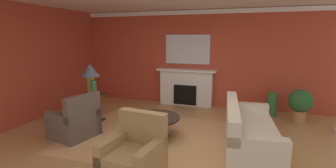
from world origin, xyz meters
TOP-DOWN VIEW (x-y plane):
  - ground_plane at (0.00, 0.00)m, footprint 9.77×9.77m
  - wall_fireplace at (0.00, 2.99)m, footprint 8.11×0.12m
  - wall_window at (-3.82, 0.30)m, footprint 0.12×6.47m
  - crown_moulding at (0.00, 2.91)m, footprint 8.11×0.08m
  - area_rug at (-0.44, 0.26)m, footprint 3.59×2.75m
  - fireplace at (-0.41, 2.78)m, footprint 1.80×0.35m
  - mantel_mirror at (-0.41, 2.90)m, footprint 1.36×0.04m
  - sofa at (1.39, 0.34)m, footprint 1.06×2.16m
  - armchair_near_window at (-2.06, -0.26)m, footprint 0.97×0.97m
  - armchair_facing_fireplace at (-0.24, -1.19)m, footprint 0.89×0.89m
  - coffee_table at (-0.44, 0.26)m, footprint 1.00×1.00m
  - side_table at (-2.26, 0.64)m, footprint 0.56×0.56m
  - table_lamp at (-2.26, 0.64)m, footprint 0.44×0.44m
  - vase_tall_corner at (2.01, 2.48)m, footprint 0.26×0.26m
  - vase_on_side_table at (-2.11, 0.52)m, footprint 0.15×0.15m
  - book_red_cover at (-0.43, 0.29)m, footprint 0.29×0.24m
  - potted_plant at (2.61, 2.17)m, footprint 0.56×0.56m

SIDE VIEW (x-z plane):
  - ground_plane at x=0.00m, z-range 0.00..0.00m
  - area_rug at x=-0.44m, z-range 0.00..0.01m
  - sofa at x=1.39m, z-range -0.13..0.72m
  - armchair_near_window at x=-2.06m, z-range -0.17..0.78m
  - armchair_facing_fireplace at x=-0.24m, z-range -0.17..0.78m
  - vase_tall_corner at x=2.01m, z-range 0.00..0.63m
  - coffee_table at x=-0.44m, z-range 0.11..0.56m
  - side_table at x=-2.26m, z-range 0.05..0.75m
  - book_red_cover at x=-0.43m, z-range 0.45..0.51m
  - potted_plant at x=2.61m, z-range 0.08..0.91m
  - fireplace at x=-0.41m, z-range -0.03..1.10m
  - vase_on_side_table at x=-2.11m, z-range 0.70..1.07m
  - table_lamp at x=-2.26m, z-range 0.85..1.60m
  - wall_fireplace at x=0.00m, z-range 0.00..2.87m
  - wall_window at x=-3.82m, z-range 0.00..2.87m
  - mantel_mirror at x=-0.41m, z-range 1.27..2.15m
  - crown_moulding at x=0.00m, z-range 2.73..2.85m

